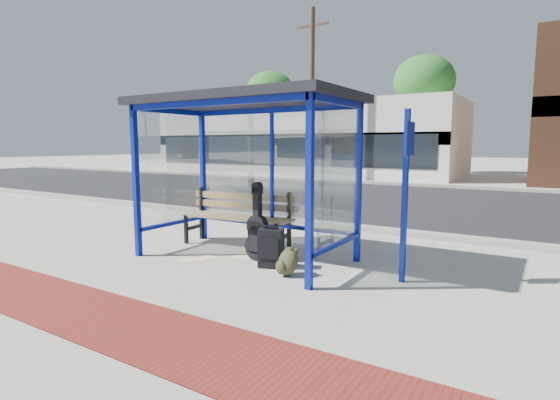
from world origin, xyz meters
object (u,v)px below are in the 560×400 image
Objects in this scene: bench at (238,214)px; suitcase at (271,248)px; guitar_bag at (258,234)px; backpack at (287,263)px.

bench is 1.49m from suitcase.
backpack is at bearing -25.69° from guitar_bag.
guitar_bag reaches higher than backpack.
suitcase is (0.37, -0.21, -0.13)m from guitar_bag.
guitar_bag is at bearing -40.89° from bench.
suitcase is (1.21, -0.82, -0.26)m from bench.
bench is 3.44× the size of suitcase.
suitcase reaches higher than backpack.
guitar_bag is 2.95× the size of backpack.
guitar_bag is 1.86× the size of suitcase.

